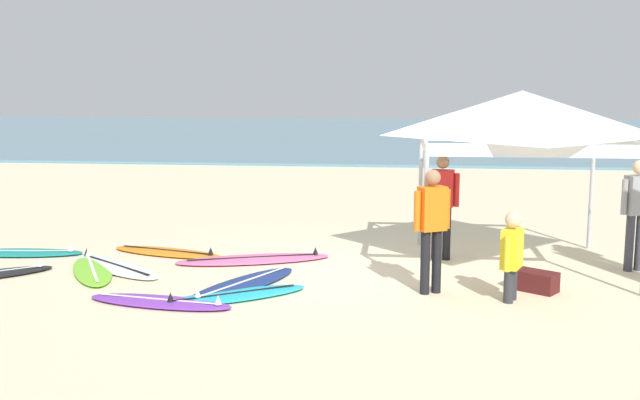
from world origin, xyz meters
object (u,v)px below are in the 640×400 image
(surfboard_pink, at_px, (254,259))
(person_yellow, at_px, (512,253))
(surfboard_cyan, at_px, (233,296))
(surfboard_teal, at_px, (18,253))
(surfboard_purple, at_px, (161,302))
(surfboard_navy, at_px, (242,284))
(surfboard_orange, at_px, (168,252))
(surfboard_white, at_px, (115,267))
(surfboard_lime, at_px, (92,270))
(canopy_tent, at_px, (521,114))
(person_red, at_px, (442,200))
(person_grey, at_px, (637,207))
(person_orange, at_px, (432,222))
(gear_bag_near_tent, at_px, (535,281))

(surfboard_pink, distance_m, person_yellow, 4.26)
(surfboard_cyan, bearing_deg, surfboard_teal, 153.38)
(surfboard_purple, bearing_deg, surfboard_navy, 47.35)
(surfboard_orange, distance_m, surfboard_navy, 2.52)
(surfboard_white, bearing_deg, surfboard_lime, -139.09)
(surfboard_pink, relative_size, surfboard_teal, 1.14)
(surfboard_navy, bearing_deg, canopy_tent, 22.06)
(surfboard_pink, bearing_deg, surfboard_teal, 179.76)
(surfboard_white, relative_size, person_red, 1.22)
(surfboard_cyan, relative_size, person_grey, 1.21)
(canopy_tent, distance_m, person_yellow, 2.60)
(surfboard_teal, xyz_separation_m, surfboard_purple, (3.32, -2.48, 0.00))
(surfboard_orange, xyz_separation_m, surfboard_white, (-0.49, -1.07, -0.00))
(surfboard_cyan, distance_m, person_orange, 2.86)
(surfboard_orange, height_order, surfboard_navy, same)
(person_orange, height_order, gear_bag_near_tent, person_orange)
(surfboard_white, bearing_deg, surfboard_orange, 65.38)
(canopy_tent, xyz_separation_m, surfboard_pink, (-4.16, -0.11, -2.35))
(surfboard_navy, relative_size, person_orange, 1.32)
(surfboard_white, bearing_deg, surfboard_purple, -52.96)
(surfboard_teal, bearing_deg, gear_bag_near_tent, -8.75)
(surfboard_pink, height_order, surfboard_orange, same)
(person_red, height_order, person_grey, same)
(canopy_tent, relative_size, surfboard_orange, 1.43)
(canopy_tent, distance_m, gear_bag_near_tent, 2.63)
(canopy_tent, height_order, person_red, canopy_tent)
(canopy_tent, height_order, surfboard_white, canopy_tent)
(surfboard_teal, relative_size, person_orange, 1.33)
(surfboard_cyan, bearing_deg, canopy_tent, 28.61)
(surfboard_navy, bearing_deg, surfboard_white, 160.16)
(person_red, height_order, gear_bag_near_tent, person_red)
(surfboard_white, bearing_deg, surfboard_cyan, -31.84)
(person_grey, distance_m, person_orange, 3.53)
(surfboard_lime, relative_size, person_yellow, 1.72)
(canopy_tent, xyz_separation_m, surfboard_orange, (-5.72, 0.23, -2.35))
(surfboard_purple, height_order, person_red, person_red)
(surfboard_white, relative_size, person_grey, 1.22)
(surfboard_navy, relative_size, person_yellow, 1.89)
(surfboard_purple, bearing_deg, surfboard_orange, 106.32)
(canopy_tent, xyz_separation_m, surfboard_white, (-6.21, -0.84, -2.35))
(canopy_tent, bearing_deg, person_grey, -1.75)
(surfboard_teal, distance_m, person_yellow, 8.10)
(surfboard_teal, height_order, surfboard_orange, same)
(canopy_tent, xyz_separation_m, gear_bag_near_tent, (0.06, -1.37, -2.25))
(surfboard_cyan, relative_size, person_yellow, 1.72)
(surfboard_pink, distance_m, person_grey, 6.01)
(person_orange, bearing_deg, surfboard_cyan, -168.31)
(surfboard_teal, bearing_deg, surfboard_white, -20.36)
(surfboard_cyan, xyz_separation_m, surfboard_white, (-2.18, 1.35, -0.00))
(surfboard_navy, height_order, surfboard_cyan, same)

